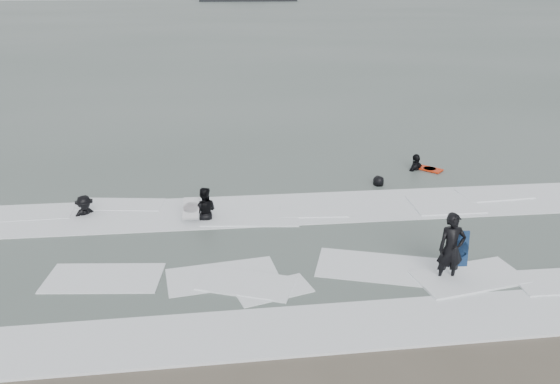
{
  "coord_description": "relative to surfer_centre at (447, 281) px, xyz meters",
  "views": [
    {
      "loc": [
        -1.69,
        -10.62,
        7.43
      ],
      "look_at": [
        0.0,
        5.0,
        1.1
      ],
      "focal_mm": 35.0,
      "sensor_mm": 36.0,
      "label": 1
    }
  ],
  "objects": [
    {
      "name": "surf_foam",
      "position": [
        -3.94,
        2.59,
        0.04
      ],
      "size": [
        30.03,
        9.06,
        0.09
      ],
      "color": "white",
      "rests_on": "ground"
    },
    {
      "name": "surfer_breaker",
      "position": [
        -10.21,
        5.1,
        0.0
      ],
      "size": [
        1.19,
        1.08,
        1.6
      ],
      "primitive_type": "imported",
      "rotation": [
        0.0,
        0.0,
        0.61
      ],
      "color": "black",
      "rests_on": "ground"
    },
    {
      "name": "sea",
      "position": [
        -3.94,
        78.89,
        0.06
      ],
      "size": [
        320.0,
        320.0,
        0.0
      ],
      "primitive_type": "plane",
      "color": "#47544C",
      "rests_on": "ground"
    },
    {
      "name": "surfer_wading",
      "position": [
        -6.32,
        4.43,
        0.0
      ],
      "size": [
        0.88,
        0.72,
        1.68
      ],
      "primitive_type": "imported",
      "rotation": [
        0.0,
        0.0,
        3.04
      ],
      "color": "black",
      "rests_on": "ground"
    },
    {
      "name": "surfer_right_near",
      "position": [
        2.06,
        8.35,
        0.0
      ],
      "size": [
        1.13,
        1.01,
        1.84
      ],
      "primitive_type": "imported",
      "rotation": [
        0.0,
        0.0,
        -2.49
      ],
      "color": "black",
      "rests_on": "ground"
    },
    {
      "name": "ground",
      "position": [
        -3.94,
        -1.11,
        0.0
      ],
      "size": [
        320.0,
        320.0,
        0.0
      ],
      "primitive_type": "plane",
      "color": "brown",
      "rests_on": "ground"
    },
    {
      "name": "surfer_right_far",
      "position": [
        0.07,
        6.76,
        0.0
      ],
      "size": [
        0.88,
        0.7,
        1.56
      ],
      "primitive_type": "imported",
      "rotation": [
        0.0,
        0.0,
        -2.84
      ],
      "color": "black",
      "rests_on": "ground"
    },
    {
      "name": "surfer_centre",
      "position": [
        0.0,
        0.0,
        0.0
      ],
      "size": [
        0.71,
        0.47,
        1.92
      ],
      "primitive_type": "imported",
      "rotation": [
        0.0,
        0.0,
        -0.02
      ],
      "color": "black",
      "rests_on": "ground"
    },
    {
      "name": "bodyboards",
      "position": [
        -1.32,
        4.21,
        0.5
      ],
      "size": [
        10.06,
        8.62,
        1.25
      ],
      "color": "#0F2549",
      "rests_on": "ground"
    }
  ]
}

